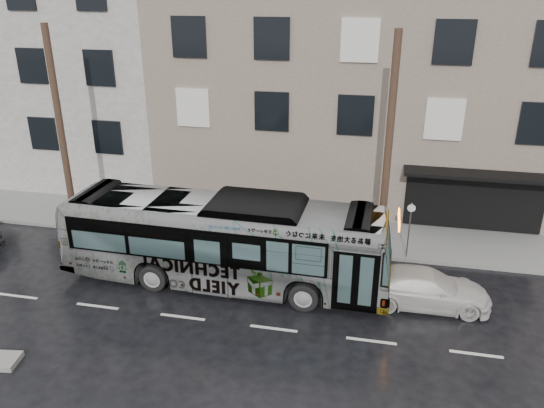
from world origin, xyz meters
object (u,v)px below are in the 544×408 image
at_px(utility_pole_rear, 61,131).
at_px(sign_post, 409,230).
at_px(bus, 224,241).
at_px(utility_pole_front, 388,151).
at_px(white_sedan, 425,288).

relative_size(utility_pole_rear, sign_post, 3.75).
height_order(utility_pole_rear, bus, utility_pole_rear).
height_order(utility_pole_front, bus, utility_pole_front).
bearing_deg(bus, utility_pole_front, -59.69).
relative_size(utility_pole_front, utility_pole_rear, 1.00).
relative_size(utility_pole_front, white_sedan, 1.98).
relative_size(bus, white_sedan, 2.72).
xyz_separation_m(sign_post, bus, (-6.83, -3.16, 0.37)).
bearing_deg(bus, utility_pole_rear, 70.52).
bearing_deg(sign_post, white_sedan, -80.94).
distance_m(sign_post, bus, 7.54).
distance_m(utility_pole_rear, bus, 9.32).
relative_size(sign_post, bus, 0.19).
distance_m(bus, white_sedan, 7.43).
distance_m(utility_pole_rear, sign_post, 15.46).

